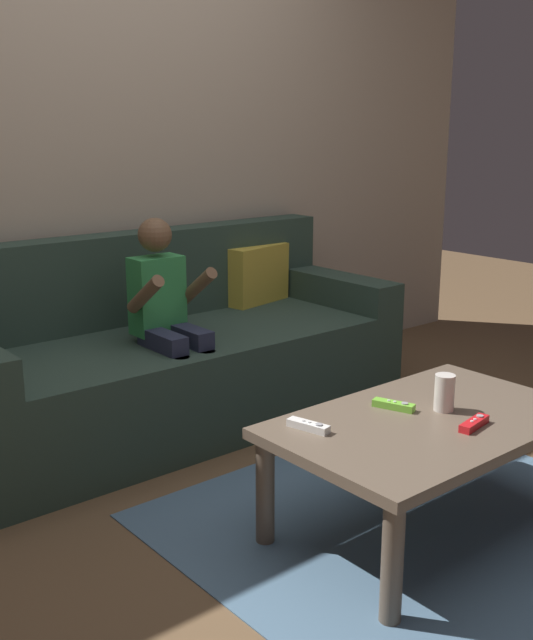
% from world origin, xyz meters
% --- Properties ---
extents(ground_plane, '(9.91, 9.91, 0.00)m').
position_xyz_m(ground_plane, '(0.00, 0.00, 0.00)').
color(ground_plane, brown).
extents(wall_back, '(4.96, 0.05, 2.50)m').
position_xyz_m(wall_back, '(0.00, 1.50, 1.25)').
color(wall_back, '#B2A38E').
rests_on(wall_back, ground).
extents(couch, '(2.05, 0.80, 0.83)m').
position_xyz_m(couch, '(0.11, 1.10, 0.29)').
color(couch, '#2D4238').
rests_on(couch, ground).
extents(person_seated_on_couch, '(0.30, 0.37, 0.93)m').
position_xyz_m(person_seated_on_couch, '(-0.01, 0.93, 0.54)').
color(person_seated_on_couch, '#282D47').
rests_on(person_seated_on_couch, ground).
extents(coffee_table, '(1.02, 0.63, 0.39)m').
position_xyz_m(coffee_table, '(0.22, -0.23, 0.33)').
color(coffee_table, brown).
rests_on(coffee_table, ground).
extents(area_rug, '(1.53, 1.46, 0.01)m').
position_xyz_m(area_rug, '(0.22, -0.23, 0.00)').
color(area_rug, slate).
rests_on(area_rug, ground).
extents(game_remote_white_near_edge, '(0.07, 0.14, 0.03)m').
position_xyz_m(game_remote_white_near_edge, '(-0.14, -0.05, 0.40)').
color(game_remote_white_near_edge, white).
rests_on(game_remote_white_near_edge, coffee_table).
extents(game_remote_red_center, '(0.14, 0.06, 0.03)m').
position_xyz_m(game_remote_red_center, '(0.27, -0.37, 0.40)').
color(game_remote_red_center, red).
rests_on(game_remote_red_center, coffee_table).
extents(game_remote_lime_far_corner, '(0.08, 0.14, 0.03)m').
position_xyz_m(game_remote_lime_far_corner, '(0.20, -0.10, 0.40)').
color(game_remote_lime_far_corner, '#72C638').
rests_on(game_remote_lime_far_corner, coffee_table).
extents(soda_can, '(0.07, 0.07, 0.12)m').
position_xyz_m(soda_can, '(0.31, -0.22, 0.45)').
color(soda_can, silver).
rests_on(soda_can, coffee_table).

